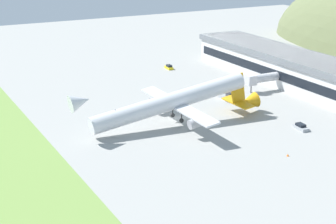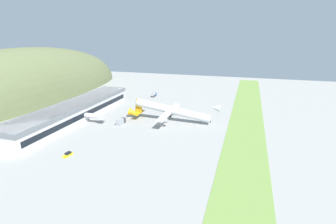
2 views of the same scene
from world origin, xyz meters
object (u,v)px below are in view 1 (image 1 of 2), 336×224
(service_car_0, at_px, (301,127))
(service_car_1, at_px, (169,67))
(jetway_0, at_px, (260,79))
(cargo_airplane, at_px, (173,102))
(fuel_truck, at_px, (227,95))
(traffic_cone_0, at_px, (288,155))
(terminal_building, at_px, (301,69))

(service_car_0, bearing_deg, service_car_1, 179.68)
(jetway_0, height_order, cargo_airplane, cargo_airplane)
(jetway_0, xyz_separation_m, cargo_airplane, (15.19, -37.45, 2.03))
(service_car_1, bearing_deg, fuel_truck, -3.64)
(service_car_1, bearing_deg, service_car_0, -0.32)
(service_car_0, relative_size, fuel_truck, 0.70)
(traffic_cone_0, bearing_deg, fuel_truck, 164.45)
(service_car_0, distance_m, service_car_1, 70.02)
(service_car_1, height_order, fuel_truck, fuel_truck)
(service_car_1, distance_m, fuel_truck, 40.57)
(terminal_building, height_order, service_car_0, terminal_building)
(fuel_truck, xyz_separation_m, traffic_cone_0, (41.50, -11.55, -1.22))
(jetway_0, bearing_deg, service_car_0, -19.26)
(terminal_building, relative_size, service_car_0, 20.50)
(service_car_1, height_order, traffic_cone_0, service_car_1)
(service_car_1, relative_size, fuel_truck, 0.66)
(cargo_airplane, bearing_deg, service_car_1, 153.36)
(terminal_building, height_order, jetway_0, terminal_building)
(terminal_building, relative_size, fuel_truck, 14.31)
(fuel_truck, bearing_deg, service_car_1, 176.36)
(service_car_0, bearing_deg, traffic_cone_0, -48.92)
(service_car_0, height_order, traffic_cone_0, service_car_0)
(terminal_building, distance_m, jetway_0, 14.49)
(terminal_building, bearing_deg, jetway_0, -95.76)
(terminal_building, relative_size, service_car_1, 21.63)
(fuel_truck, bearing_deg, traffic_cone_0, -15.55)
(terminal_building, xyz_separation_m, service_car_0, (30.73, -25.58, -4.90))
(cargo_airplane, distance_m, traffic_cone_0, 32.05)
(fuel_truck, bearing_deg, jetway_0, 101.14)
(terminal_building, distance_m, service_car_1, 46.92)
(service_car_0, distance_m, traffic_cone_0, 18.21)
(cargo_airplane, bearing_deg, terminal_building, 104.86)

